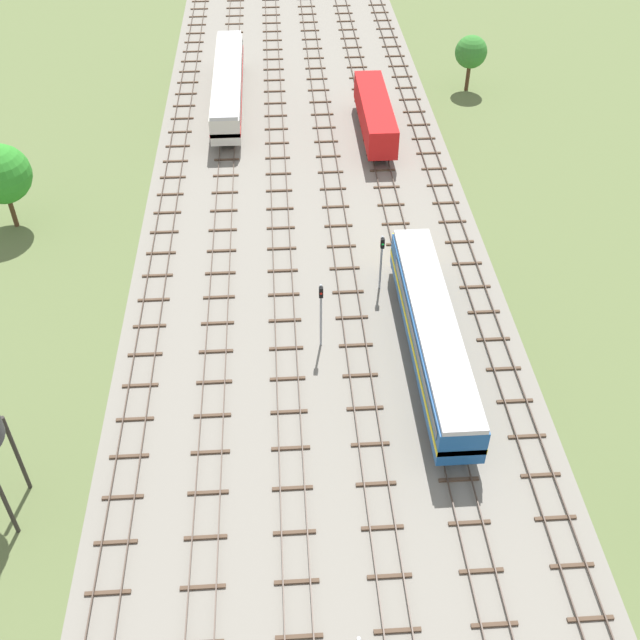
{
  "coord_description": "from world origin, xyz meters",
  "views": [
    {
      "loc": [
        -2.6,
        1.16,
        36.95
      ],
      "look_at": [
        0.0,
        41.73,
        1.5
      ],
      "focal_mm": 42.99,
      "sensor_mm": 36.0,
      "label": 1
    }
  ],
  "objects_px": {
    "signal_post_mid": "(381,256)",
    "signal_post_near": "(321,308)",
    "freight_boxcar_centre_right_near": "(375,113)",
    "passenger_coach_left_mid": "(228,83)",
    "diesel_railcar_centre_right_nearest": "(433,332)"
  },
  "relations": [
    {
      "from": "signal_post_near",
      "to": "diesel_railcar_centre_right_nearest",
      "type": "bearing_deg",
      "value": -15.25
    },
    {
      "from": "freight_boxcar_centre_right_near",
      "to": "passenger_coach_left_mid",
      "type": "xyz_separation_m",
      "value": [
        -14.78,
        7.72,
        0.16
      ]
    },
    {
      "from": "signal_post_near",
      "to": "signal_post_mid",
      "type": "relative_size",
      "value": 1.12
    },
    {
      "from": "passenger_coach_left_mid",
      "to": "signal_post_near",
      "type": "relative_size",
      "value": 4.07
    },
    {
      "from": "diesel_railcar_centre_right_nearest",
      "to": "passenger_coach_left_mid",
      "type": "relative_size",
      "value": 0.93
    },
    {
      "from": "diesel_railcar_centre_right_nearest",
      "to": "freight_boxcar_centre_right_near",
      "type": "relative_size",
      "value": 1.46
    },
    {
      "from": "freight_boxcar_centre_right_near",
      "to": "signal_post_mid",
      "type": "distance_m",
      "value": 24.76
    },
    {
      "from": "freight_boxcar_centre_right_near",
      "to": "signal_post_near",
      "type": "relative_size",
      "value": 2.59
    },
    {
      "from": "diesel_railcar_centre_right_nearest",
      "to": "signal_post_mid",
      "type": "relative_size",
      "value": 4.25
    },
    {
      "from": "freight_boxcar_centre_right_near",
      "to": "signal_post_mid",
      "type": "height_order",
      "value": "signal_post_mid"
    },
    {
      "from": "passenger_coach_left_mid",
      "to": "signal_post_mid",
      "type": "bearing_deg",
      "value": -69.17
    },
    {
      "from": "signal_post_mid",
      "to": "signal_post_near",
      "type": "bearing_deg",
      "value": -128.81
    },
    {
      "from": "passenger_coach_left_mid",
      "to": "signal_post_near",
      "type": "xyz_separation_m",
      "value": [
        7.39,
        -38.47,
        0.81
      ]
    },
    {
      "from": "diesel_railcar_centre_right_nearest",
      "to": "passenger_coach_left_mid",
      "type": "height_order",
      "value": "same"
    },
    {
      "from": "diesel_railcar_centre_right_nearest",
      "to": "passenger_coach_left_mid",
      "type": "xyz_separation_m",
      "value": [
        -14.77,
        40.49,
        0.02
      ]
    }
  ]
}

